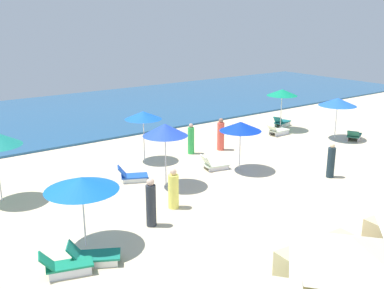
{
  "coord_description": "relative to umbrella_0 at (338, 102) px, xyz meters",
  "views": [
    {
      "loc": [
        -13.22,
        -9.07,
        6.99
      ],
      "look_at": [
        -0.78,
        7.88,
        0.92
      ],
      "focal_mm": 42.15,
      "sensor_mm": 36.0,
      "label": 1
    }
  ],
  "objects": [
    {
      "name": "cooler_box_0",
      "position": [
        -15.09,
        1.43,
        -2.02
      ],
      "size": [
        0.63,
        0.62,
        0.34
      ],
      "primitive_type": "cube",
      "rotation": [
        0.0,
        0.0,
        5.54
      ],
      "color": "blue",
      "rests_on": "ground_plane"
    },
    {
      "name": "lounge_chair_6_0",
      "position": [
        -2.03,
        2.59,
        -1.92
      ],
      "size": [
        1.41,
        0.62,
        0.69
      ],
      "rotation": [
        0.0,
        0.0,
        1.57
      ],
      "color": "silver",
      "rests_on": "ground_plane"
    },
    {
      "name": "ground_plane",
      "position": [
        -8.52,
        -6.47,
        -2.19
      ],
      "size": [
        60.0,
        60.0,
        0.0
      ],
      "primitive_type": "plane",
      "color": "beige"
    },
    {
      "name": "umbrella_2",
      "position": [
        -8.21,
        -0.83,
        -0.08
      ],
      "size": [
        1.92,
        1.92,
        2.33
      ],
      "color": "silver",
      "rests_on": "ground_plane"
    },
    {
      "name": "umbrella_5",
      "position": [
        -11.05,
        3.02,
        0.12
      ],
      "size": [
        1.8,
        1.8,
        2.51
      ],
      "color": "silver",
      "rests_on": "ground_plane"
    },
    {
      "name": "lounge_chair_3_0",
      "position": [
        -12.94,
        0.89,
        -1.94
      ],
      "size": [
        1.45,
        1.15,
        0.7
      ],
      "rotation": [
        0.0,
        0.0,
        1.12
      ],
      "color": "silver",
      "rests_on": "ground_plane"
    },
    {
      "name": "beachgoer_1",
      "position": [
        -5.56,
        -3.91,
        -1.47
      ],
      "size": [
        0.47,
        0.47,
        1.57
      ],
      "rotation": [
        0.0,
        0.0,
        3.77
      ],
      "color": "#1C2D37",
      "rests_on": "ground_plane"
    },
    {
      "name": "lounge_chair_4_0",
      "position": [
        -18.02,
        -4.52,
        -1.91
      ],
      "size": [
        1.54,
        0.96,
        0.73
      ],
      "rotation": [
        0.0,
        0.0,
        1.27
      ],
      "color": "silver",
      "rests_on": "ground_plane"
    },
    {
      "name": "beachgoer_0",
      "position": [
        -13.05,
        -2.53,
        -1.48
      ],
      "size": [
        0.55,
        0.55,
        1.55
      ],
      "rotation": [
        0.0,
        0.0,
        5.72
      ],
      "color": "#F9F166",
      "rests_on": "ground_plane"
    },
    {
      "name": "umbrella_6",
      "position": [
        -0.97,
        3.37,
        0.18
      ],
      "size": [
        1.89,
        1.89,
        2.58
      ],
      "color": "silver",
      "rests_on": "ground_plane"
    },
    {
      "name": "lounge_chair_2_0",
      "position": [
        -9.08,
        -0.01,
        -1.94
      ],
      "size": [
        1.38,
        0.93,
        0.73
      ],
      "rotation": [
        0.0,
        0.0,
        1.35
      ],
      "color": "silver",
      "rests_on": "ground_plane"
    },
    {
      "name": "lounge_chair_4_1",
      "position": [
        -17.17,
        -4.41,
        -1.94
      ],
      "size": [
        1.63,
        1.3,
        0.66
      ],
      "rotation": [
        0.0,
        0.0,
        1.06
      ],
      "color": "silver",
      "rests_on": "ground_plane"
    },
    {
      "name": "lounge_chair_6_1",
      "position": [
        -0.23,
        3.93,
        -1.91
      ],
      "size": [
        1.55,
        0.95,
        0.74
      ],
      "rotation": [
        0.0,
        0.0,
        1.84
      ],
      "color": "silver",
      "rests_on": "ground_plane"
    },
    {
      "name": "umbrella_4",
      "position": [
        -16.92,
        -3.33,
        -0.1
      ],
      "size": [
        2.26,
        2.26,
        2.3
      ],
      "color": "silver",
      "rests_on": "ground_plane"
    },
    {
      "name": "umbrella_3",
      "position": [
        -12.07,
        -0.5,
        0.26
      ],
      "size": [
        1.87,
        1.87,
        2.71
      ],
      "color": "silver",
      "rests_on": "ground_plane"
    },
    {
      "name": "umbrella_0",
      "position": [
        0.0,
        0.0,
        0.0
      ],
      "size": [
        2.15,
        2.15,
        2.42
      ],
      "color": "silver",
      "rests_on": "ground_plane"
    },
    {
      "name": "beachgoer_3",
      "position": [
        -8.47,
        2.63,
        -1.44
      ],
      "size": [
        0.48,
        0.48,
        1.62
      ],
      "rotation": [
        0.0,
        0.0,
        5.57
      ],
      "color": "green",
      "rests_on": "ground_plane"
    },
    {
      "name": "beachgoer_2",
      "position": [
        -14.5,
        -3.32,
        -1.38
      ],
      "size": [
        0.45,
        0.45,
        1.73
      ],
      "rotation": [
        0.0,
        0.0,
        3.54
      ],
      "color": "#2D323B",
      "rests_on": "ground_plane"
    },
    {
      "name": "ocean",
      "position": [
        -8.52,
        15.56,
        -2.13
      ],
      "size": [
        60.0,
        15.95,
        0.12
      ],
      "primitive_type": "cube",
      "color": "#21527F",
      "rests_on": "ground_plane"
    },
    {
      "name": "lounge_chair_0_0",
      "position": [
        0.7,
        -0.82,
        -1.93
      ],
      "size": [
        1.48,
        1.17,
        0.67
      ],
      "rotation": [
        0.0,
        0.0,
        2.02
      ],
      "color": "silver",
      "rests_on": "ground_plane"
    },
    {
      "name": "beachgoer_4",
      "position": [
        -6.79,
        2.24,
        -1.38
      ],
      "size": [
        0.52,
        0.52,
        1.74
      ],
      "rotation": [
        0.0,
        0.0,
        2.61
      ],
      "color": "#F25445",
      "rests_on": "ground_plane"
    }
  ]
}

